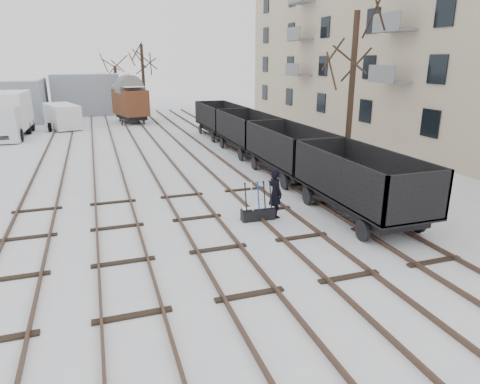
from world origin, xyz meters
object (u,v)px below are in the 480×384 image
object	(u,v)px
box_van_wagon	(130,101)
lorry	(8,115)
panel_van	(62,116)
worker	(275,193)
ground_frame	(258,213)
freight_wagon_a	(359,193)

from	to	relation	value
box_van_wagon	lorry	xyz separation A→B (m)	(-9.82, -5.25, -0.26)
lorry	panel_van	world-z (taller)	lorry
worker	ground_frame	bearing A→B (deg)	85.32
ground_frame	panel_van	bearing A→B (deg)	108.79
worker	lorry	bearing A→B (deg)	16.32
ground_frame	panel_van	xyz separation A→B (m)	(-8.30, 26.89, 0.84)
freight_wagon_a	panel_van	distance (m)	30.40
freight_wagon_a	lorry	distance (m)	29.16
panel_van	lorry	bearing A→B (deg)	-154.61
worker	lorry	xyz separation A→B (m)	(-12.75, 23.40, 0.82)
freight_wagon_a	lorry	world-z (taller)	lorry
lorry	panel_van	bearing A→B (deg)	44.81
freight_wagon_a	box_van_wagon	xyz separation A→B (m)	(-5.98, 29.74, 1.06)
lorry	freight_wagon_a	bearing A→B (deg)	-54.91
box_van_wagon	panel_van	xyz separation A→B (m)	(-6.13, -1.86, -0.93)
panel_van	freight_wagon_a	bearing A→B (deg)	-83.69
freight_wagon_a	ground_frame	bearing A→B (deg)	165.30
box_van_wagon	lorry	world-z (taller)	box_van_wagon
box_van_wagon	panel_van	bearing A→B (deg)	-176.97
ground_frame	box_van_wagon	size ratio (longest dim) A/B	0.30
box_van_wagon	lorry	size ratio (longest dim) A/B	0.65
ground_frame	lorry	xyz separation A→B (m)	(-12.00, 23.50, 1.50)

